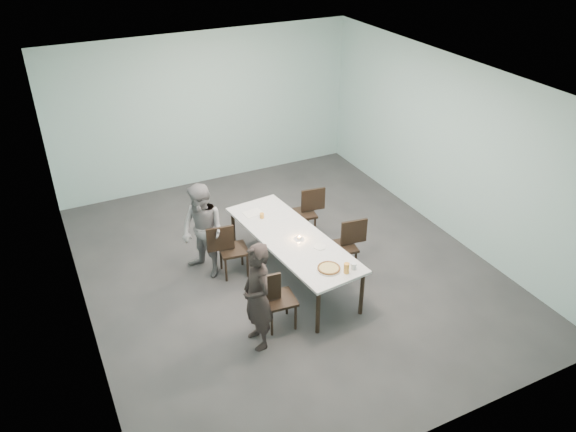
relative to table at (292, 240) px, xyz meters
name	(u,v)px	position (x,y,z in m)	size (l,w,h in m)	color
ground	(286,268)	(0.03, 0.29, -0.69)	(7.00, 7.00, 0.00)	#333335
room_shell	(285,150)	(0.03, 0.29, 1.33)	(6.02, 7.02, 3.01)	#A1CAC9
table	(292,240)	(0.00, 0.00, 0.00)	(1.17, 2.68, 0.75)	white
chair_near_left	(274,297)	(-0.71, -0.87, -0.19)	(0.63, 0.46, 0.87)	black
chair_far_left	(228,247)	(-0.83, 0.53, -0.19)	(0.63, 0.47, 0.87)	black
chair_near_right	(347,242)	(0.86, -0.16, -0.19)	(0.64, 0.48, 0.87)	black
chair_far_right	(307,209)	(0.79, 1.02, -0.19)	(0.64, 0.48, 0.87)	black
diner_near	(257,297)	(-1.03, -1.08, 0.07)	(0.56, 0.36, 1.52)	black
diner_far	(203,231)	(-1.15, 0.72, 0.06)	(0.74, 0.57, 1.52)	gray
pizza	(329,268)	(0.08, -0.95, 0.08)	(0.34, 0.34, 0.04)	white
side_plate	(320,247)	(0.24, -0.42, 0.06)	(0.18, 0.18, 0.01)	white
beer_glass	(347,268)	(0.25, -1.12, 0.13)	(0.08, 0.08, 0.15)	gold
water_tumbler	(353,266)	(0.39, -1.08, 0.10)	(0.08, 0.08, 0.09)	silver
tealight	(299,238)	(0.06, -0.10, 0.08)	(0.06, 0.06, 0.05)	silver
amber_tumbler	(262,216)	(-0.18, 0.71, 0.10)	(0.07, 0.07, 0.08)	gold
menu	(253,213)	(-0.25, 0.91, 0.06)	(0.30, 0.22, 0.01)	silver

